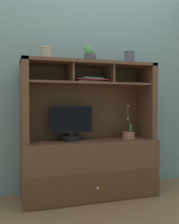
% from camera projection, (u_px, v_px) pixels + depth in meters
% --- Properties ---
extents(floor_plane, '(6.00, 6.00, 0.02)m').
position_uv_depth(floor_plane, '(90.00, 196.00, 2.66)').
color(floor_plane, '#936846').
rests_on(floor_plane, ground).
extents(back_wall, '(6.00, 0.02, 2.80)m').
position_uv_depth(back_wall, '(82.00, 61.00, 2.86)').
color(back_wall, gray).
rests_on(back_wall, ground).
extents(media_console, '(1.34, 0.49, 1.35)m').
position_uv_depth(media_console, '(89.00, 154.00, 2.65)').
color(media_console, brown).
rests_on(media_console, ground).
extents(tv_monitor, '(0.43, 0.19, 0.35)m').
position_uv_depth(tv_monitor, '(71.00, 125.00, 2.57)').
color(tv_monitor, black).
rests_on(tv_monitor, media_console).
extents(potted_orchid, '(0.15, 0.15, 0.35)m').
position_uv_depth(potted_orchid, '(129.00, 135.00, 2.74)').
color(potted_orchid, '#B46953').
rests_on(potted_orchid, media_console).
extents(magazine_stack_left, '(0.32, 0.28, 0.04)m').
position_uv_depth(magazine_stack_left, '(89.00, 81.00, 2.61)').
color(magazine_stack_left, gray).
rests_on(magazine_stack_left, media_console).
extents(potted_succulent, '(0.14, 0.14, 0.17)m').
position_uv_depth(potted_succulent, '(89.00, 55.00, 2.59)').
color(potted_succulent, '#544A5A').
rests_on(potted_succulent, media_console).
extents(ceramic_vase, '(0.11, 0.11, 0.13)m').
position_uv_depth(ceramic_vase, '(129.00, 58.00, 2.73)').
color(ceramic_vase, '#555064').
rests_on(ceramic_vase, media_console).
extents(accent_vase, '(0.12, 0.12, 0.12)m').
position_uv_depth(accent_vase, '(46.00, 53.00, 2.46)').
color(accent_vase, tan).
rests_on(accent_vase, media_console).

